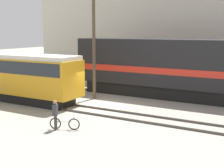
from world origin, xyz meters
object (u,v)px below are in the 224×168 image
(bicycle, at_px, (65,124))
(utility_pole_center, at_px, (94,38))
(freight_locomotive, at_px, (191,68))
(person, at_px, (55,112))
(streetcar, at_px, (18,74))

(bicycle, height_order, utility_pole_center, utility_pole_center)
(freight_locomotive, distance_m, person, 11.96)
(person, distance_m, utility_pole_center, 8.88)
(streetcar, bearing_deg, freight_locomotive, 30.92)
(bicycle, xyz_separation_m, person, (-0.38, -0.31, 0.67))
(freight_locomotive, relative_size, utility_pole_center, 1.99)
(bicycle, bearing_deg, streetcar, 152.42)
(streetcar, xyz_separation_m, person, (7.18, -4.25, -1.06))
(streetcar, relative_size, person, 6.50)
(freight_locomotive, bearing_deg, bicycle, -109.70)
(freight_locomotive, distance_m, bicycle, 11.65)
(person, xyz_separation_m, utility_pole_center, (-2.43, 7.67, 3.76))
(freight_locomotive, distance_m, streetcar, 13.31)
(freight_locomotive, bearing_deg, utility_pole_center, -152.86)
(freight_locomotive, xyz_separation_m, person, (-4.24, -11.09, -1.46))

